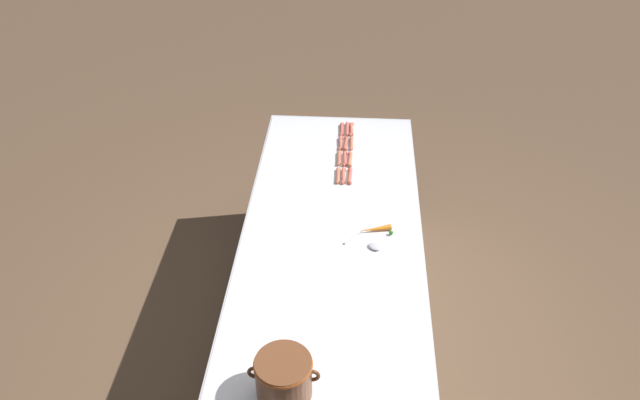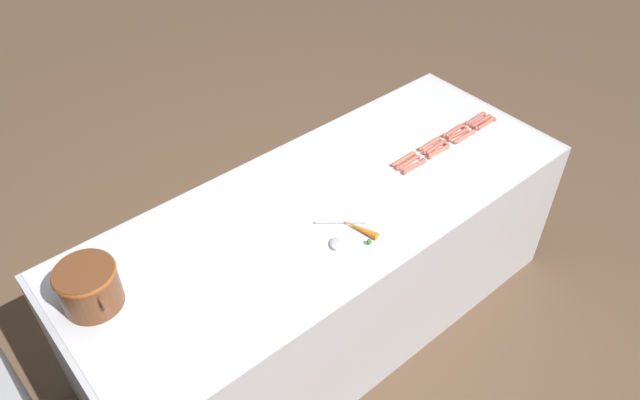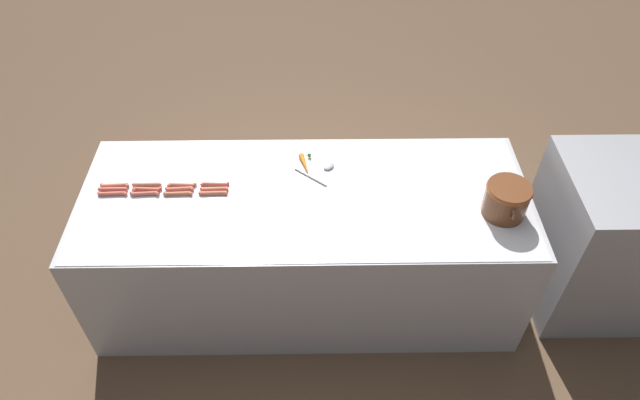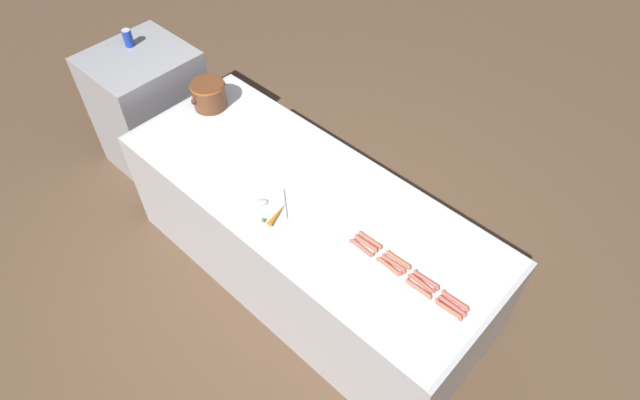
% 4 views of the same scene
% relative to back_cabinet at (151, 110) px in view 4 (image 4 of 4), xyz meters
% --- Properties ---
extents(ground_plane, '(20.00, 20.00, 0.00)m').
position_rel_back_cabinet_xyz_m(ground_plane, '(-0.03, -1.70, -0.48)').
color(ground_plane, brown).
extents(griddle_counter, '(0.94, 2.41, 0.83)m').
position_rel_back_cabinet_xyz_m(griddle_counter, '(-0.03, -1.70, -0.07)').
color(griddle_counter, '#BCBCC1').
rests_on(griddle_counter, ground_plane).
extents(back_cabinet, '(0.71, 0.65, 0.97)m').
position_rel_back_cabinet_xyz_m(back_cabinet, '(0.00, 0.00, 0.00)').
color(back_cabinet, '#A0A0A4').
rests_on(back_cabinet, ground_plane).
extents(hot_dog_0, '(0.03, 0.16, 0.02)m').
position_rel_back_cabinet_xyz_m(hot_dog_0, '(-0.11, -2.72, 0.36)').
color(hot_dog_0, '#CB634A').
rests_on(hot_dog_0, griddle_counter).
extents(hot_dog_1, '(0.03, 0.16, 0.02)m').
position_rel_back_cabinet_xyz_m(hot_dog_1, '(-0.11, -2.55, 0.36)').
color(hot_dog_1, '#C0664F').
rests_on(hot_dog_1, griddle_counter).
extents(hot_dog_2, '(0.03, 0.16, 0.02)m').
position_rel_back_cabinet_xyz_m(hot_dog_2, '(-0.11, -2.36, 0.36)').
color(hot_dog_2, '#C6684D').
rests_on(hot_dog_2, griddle_counter).
extents(hot_dog_3, '(0.03, 0.16, 0.02)m').
position_rel_back_cabinet_xyz_m(hot_dog_3, '(-0.11, -2.18, 0.36)').
color(hot_dog_3, '#CE5E4C').
rests_on(hot_dog_3, griddle_counter).
extents(hot_dog_4, '(0.02, 0.16, 0.02)m').
position_rel_back_cabinet_xyz_m(hot_dog_4, '(-0.08, -2.72, 0.36)').
color(hot_dog_4, '#C55C51').
rests_on(hot_dog_4, griddle_counter).
extents(hot_dog_5, '(0.03, 0.16, 0.02)m').
position_rel_back_cabinet_xyz_m(hot_dog_5, '(-0.08, -2.54, 0.36)').
color(hot_dog_5, '#C35C47').
rests_on(hot_dog_5, griddle_counter).
extents(hot_dog_6, '(0.03, 0.16, 0.02)m').
position_rel_back_cabinet_xyz_m(hot_dog_6, '(-0.08, -2.37, 0.36)').
color(hot_dog_6, '#C65D4E').
rests_on(hot_dog_6, griddle_counter).
extents(hot_dog_7, '(0.03, 0.16, 0.02)m').
position_rel_back_cabinet_xyz_m(hot_dog_7, '(-0.08, -2.18, 0.36)').
color(hot_dog_7, '#CB644E').
rests_on(hot_dog_7, griddle_counter).
extents(hot_dog_8, '(0.03, 0.16, 0.02)m').
position_rel_back_cabinet_xyz_m(hot_dog_8, '(-0.05, -2.72, 0.36)').
color(hot_dog_8, '#CE5D4C').
rests_on(hot_dog_8, griddle_counter).
extents(hot_dog_9, '(0.03, 0.16, 0.02)m').
position_rel_back_cabinet_xyz_m(hot_dog_9, '(-0.05, -2.55, 0.36)').
color(hot_dog_9, '#BF5D4F').
rests_on(hot_dog_9, griddle_counter).
extents(hot_dog_10, '(0.03, 0.16, 0.02)m').
position_rel_back_cabinet_xyz_m(hot_dog_10, '(-0.04, -2.37, 0.36)').
color(hot_dog_10, '#BF6748').
rests_on(hot_dog_10, griddle_counter).
extents(hot_dog_11, '(0.03, 0.16, 0.02)m').
position_rel_back_cabinet_xyz_m(hot_dog_11, '(-0.04, -2.18, 0.36)').
color(hot_dog_11, '#C5664E').
rests_on(hot_dog_11, griddle_counter).
extents(bean_pot, '(0.28, 0.23, 0.18)m').
position_rel_back_cabinet_xyz_m(bean_pot, '(0.10, -0.68, 0.45)').
color(bean_pot, brown).
rests_on(bean_pot, griddle_counter).
extents(serving_spoon, '(0.20, 0.23, 0.02)m').
position_rel_back_cabinet_xyz_m(serving_spoon, '(-0.23, -1.60, 0.35)').
color(serving_spoon, '#B7B7BC').
rests_on(serving_spoon, griddle_counter).
extents(carrot, '(0.18, 0.08, 0.03)m').
position_rel_back_cabinet_xyz_m(carrot, '(-0.26, -1.69, 0.36)').
color(carrot, orange).
rests_on(carrot, griddle_counter).
extents(soda_can, '(0.07, 0.07, 0.12)m').
position_rel_back_cabinet_xyz_m(soda_can, '(0.05, 0.13, 0.54)').
color(soda_can, '#1938B2').
rests_on(soda_can, back_cabinet).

